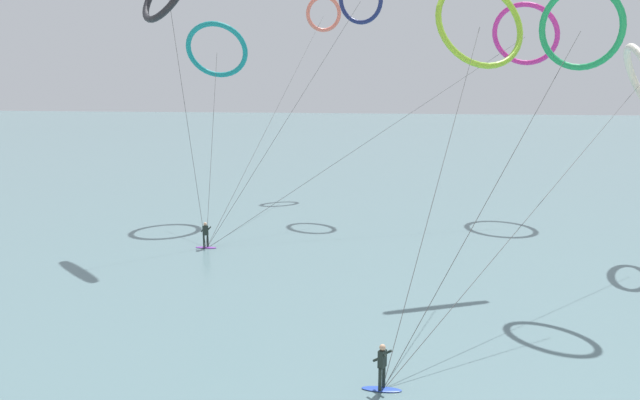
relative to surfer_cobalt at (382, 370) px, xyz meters
The scene contains 8 objects.
sea_water 90.09m from the surfer_cobalt, 91.85° to the left, with size 400.00×200.00×0.08m, color slate.
surfer_cobalt is the anchor object (origin of this frame).
surfer_violet 20.67m from the surfer_cobalt, 125.78° to the left, with size 1.40×0.73×1.70m.
kite_magenta 36.49m from the surfer_cobalt, 73.40° to the left, with size 24.82×18.18×16.84m.
kite_coral 44.38m from the surfer_cobalt, 100.90° to the left, with size 6.06×24.76×18.84m.
kite_lime 20.67m from the surfer_cobalt, 74.40° to the left, with size 7.29×17.85×16.20m.
kite_emerald 19.55m from the surfer_cobalt, 54.57° to the left, with size 10.81×13.87×15.24m.
kite_teal 33.36m from the surfer_cobalt, 117.63° to the left, with size 5.08×12.40×15.24m.
Camera 1 is at (3.61, -3.82, 10.59)m, focal length 33.95 mm.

